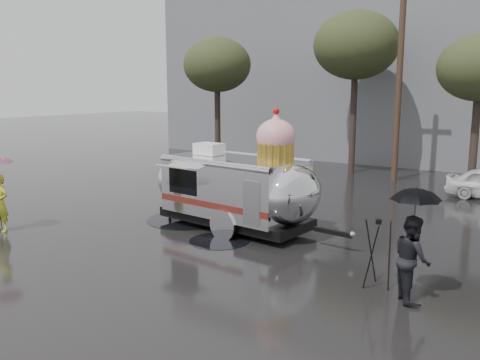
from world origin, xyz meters
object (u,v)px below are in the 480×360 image
Objects in this scene: person_left at (0,203)px; tripod at (377,247)px; person_right at (412,258)px; airstream_trailer at (237,186)px.

person_left is 11.16m from tripod.
person_left is at bearing 64.51° from person_right.
airstream_trailer reaches higher than person_right.
airstream_trailer reaches higher than person_left.
tripod is (10.98, 1.96, 0.04)m from person_left.
person_right reaches higher than tripod.
airstream_trailer is 6.55m from person_right.
person_right is 1.16× the size of tripod.
tripod is at bearing 35.17° from person_right.
person_right is (6.01, -2.59, -0.45)m from airstream_trailer.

